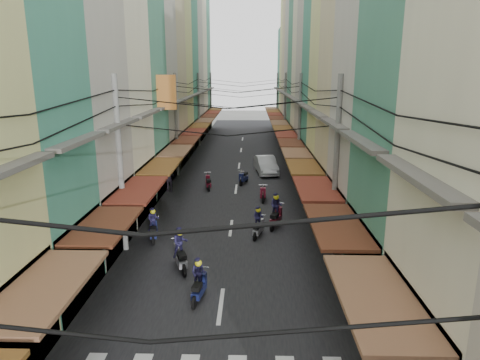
% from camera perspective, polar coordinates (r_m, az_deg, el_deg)
% --- Properties ---
extents(ground, '(160.00, 160.00, 0.00)m').
position_cam_1_polar(ground, '(17.95, -2.12, -13.20)').
color(ground, slate).
rests_on(ground, ground).
extents(road, '(10.00, 80.00, 0.02)m').
position_cam_1_polar(road, '(36.86, -0.21, 1.25)').
color(road, black).
rests_on(road, ground).
extents(sidewalk_left, '(3.00, 80.00, 0.06)m').
position_cam_1_polar(sidewalk_left, '(37.61, -10.16, 1.32)').
color(sidewalk_left, slate).
rests_on(sidewalk_left, ground).
extents(sidewalk_right, '(3.00, 80.00, 0.06)m').
position_cam_1_polar(sidewalk_right, '(37.24, 9.84, 1.21)').
color(sidewalk_right, slate).
rests_on(sidewalk_right, ground).
extents(building_row_left, '(7.80, 67.67, 23.70)m').
position_cam_1_polar(building_row_left, '(33.72, -14.57, 16.33)').
color(building_row_left, '#B8B2A8').
rests_on(building_row_left, ground).
extents(building_row_right, '(7.80, 68.98, 22.59)m').
position_cam_1_polar(building_row_right, '(33.09, 13.97, 15.78)').
color(building_row_right, '#419076').
rests_on(building_row_right, ground).
extents(utility_poles, '(10.20, 66.13, 8.20)m').
position_cam_1_polar(utility_poles, '(30.98, -0.49, 11.10)').
color(utility_poles, gray).
rests_on(utility_poles, ground).
extents(white_car, '(5.24, 2.62, 1.77)m').
position_cam_1_polar(white_car, '(36.05, 3.48, 0.91)').
color(white_car, silver).
rests_on(white_car, ground).
extents(bicycle, '(1.74, 0.67, 1.20)m').
position_cam_1_polar(bicycle, '(21.29, 19.24, -9.48)').
color(bicycle, black).
rests_on(bicycle, ground).
extents(moving_scooters, '(6.77, 18.90, 1.92)m').
position_cam_1_polar(moving_scooters, '(22.90, -1.91, -5.52)').
color(moving_scooters, black).
rests_on(moving_scooters, ground).
extents(parked_scooters, '(13.49, 15.11, 0.96)m').
position_cam_1_polar(parked_scooters, '(14.96, 16.48, -17.88)').
color(parked_scooters, black).
rests_on(parked_scooters, ground).
extents(pedestrians, '(13.40, 24.98, 2.25)m').
position_cam_1_polar(pedestrians, '(21.19, -14.45, -6.10)').
color(pedestrians, black).
rests_on(pedestrians, ground).
extents(market_umbrella, '(2.30, 2.30, 2.43)m').
position_cam_1_polar(market_umbrella, '(15.25, 19.77, -10.34)').
color(market_umbrella, '#B2B2B7').
rests_on(market_umbrella, ground).
extents(traffic_sign, '(0.10, 0.60, 2.74)m').
position_cam_1_polar(traffic_sign, '(13.42, 17.99, -14.47)').
color(traffic_sign, gray).
rests_on(traffic_sign, ground).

